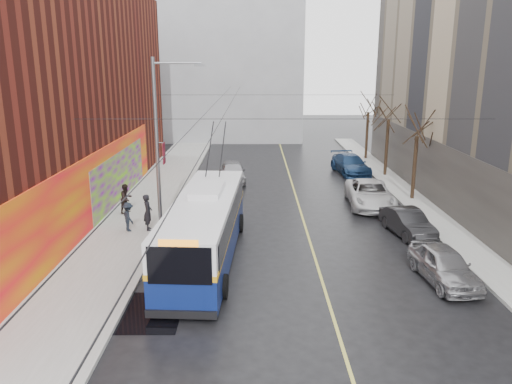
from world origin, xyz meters
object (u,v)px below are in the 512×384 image
pedestrian_c (128,217)px  trolleybus (205,227)px  pedestrian_a (148,212)px  parked_car_d (350,164)px  streetlight_pole (160,141)px  following_car (233,171)px  tree_far (369,103)px  tree_mid (389,109)px  pedestrian_b (126,198)px  parked_car_c (370,194)px  parked_car_a (444,265)px  parked_car_b (408,223)px  tree_near (418,124)px

pedestrian_c → trolleybus: bearing=-162.4°
pedestrian_a → parked_car_d: bearing=-54.8°
streetlight_pole → pedestrian_a: size_ratio=4.67×
trolleybus → following_car: size_ratio=2.62×
trolleybus → parked_car_d: trolleybus is taller
tree_far → pedestrian_c: 26.87m
tree_mid → tree_far: bearing=90.0°
pedestrian_b → parked_car_c: bearing=-51.8°
tree_mid → tree_far: tree_mid is taller
parked_car_a → pedestrian_c: (-14.34, 5.97, 0.20)m
parked_car_b → following_car: following_car is taller
parked_car_b → tree_mid: bearing=70.6°
following_car → pedestrian_b: pedestrian_b is taller
following_car → trolleybus: bearing=-97.0°
pedestrian_a → pedestrian_b: pedestrian_a is taller
tree_mid → parked_car_c: (-3.10, -8.35, -4.46)m
streetlight_pole → following_car: (3.20, 11.29, -4.07)m
tree_mid → following_car: 12.87m
tree_far → pedestrian_b: (-17.79, -17.21, -4.13)m
trolleybus → pedestrian_a: size_ratio=6.21×
pedestrian_b → tree_mid: bearing=-29.2°
tree_near → following_car: (-11.94, 5.29, -4.20)m
tree_near → following_car: size_ratio=1.40×
tree_near → parked_car_a: size_ratio=1.50×
streetlight_pole → tree_near: 16.28m
tree_mid → following_car: tree_mid is taller
parked_car_a → tree_mid: bearing=77.0°
tree_far → trolleybus: tree_far is taller
tree_near → following_car: tree_near is taller
streetlight_pole → tree_far: streetlight_pole is taller
pedestrian_a → streetlight_pole: bearing=-80.2°
parked_car_b → pedestrian_a: pedestrian_a is taller
parked_car_d → streetlight_pole: bearing=-139.6°
parked_car_a → parked_car_b: size_ratio=1.03×
streetlight_pole → pedestrian_c: size_ratio=5.84×
tree_far → parked_car_b: tree_far is taller
pedestrian_b → tree_near: bearing=-48.8°
following_car → pedestrian_b: (-5.85, -8.49, 0.24)m
parked_car_a → pedestrian_b: size_ratio=2.46×
streetlight_pole → parked_car_d: 19.21m
tree_near → pedestrian_c: size_ratio=4.15×
tree_far → parked_car_b: bearing=-96.4°
following_car → pedestrian_c: pedestrian_c is taller
tree_mid → parked_car_a: 20.13m
parked_car_a → parked_car_c: (-0.55, 11.10, 0.06)m
streetlight_pole → pedestrian_b: bearing=133.5°
parked_car_a → pedestrian_c: 15.53m
parked_car_a → pedestrian_a: pedestrian_a is taller
parked_car_d → tree_near: bearing=-79.7°
parked_car_c → parked_car_a: bearing=-83.9°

